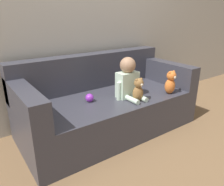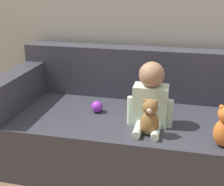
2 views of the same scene
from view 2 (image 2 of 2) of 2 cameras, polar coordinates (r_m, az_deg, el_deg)
name	(u,v)px [view 2 (image 2 of 2)]	position (r m, az deg, el deg)	size (l,w,h in m)	color
ground_plane	(131,162)	(2.44, 3.53, -12.54)	(12.00, 12.00, 0.00)	brown
couch	(133,125)	(2.34, 3.91, -5.79)	(1.90, 0.89, 0.81)	#383842
person_baby	(151,98)	(2.02, 7.06, -0.91)	(0.30, 0.32, 0.43)	silver
teddy_bear_brown	(150,117)	(1.92, 6.92, -4.45)	(0.12, 0.11, 0.24)	olive
toy_ball	(97,107)	(2.26, -2.76, -2.50)	(0.08, 0.08, 0.08)	purple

